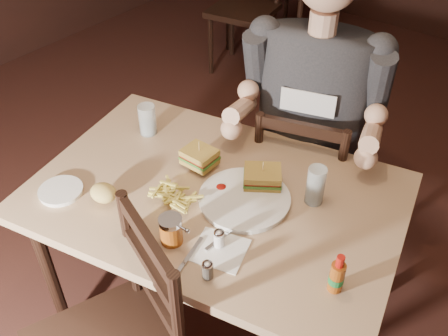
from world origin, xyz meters
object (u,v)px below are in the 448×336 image
Objects in this scene: main_table at (216,208)px; glass_right at (316,185)px; diner at (313,87)px; hot_sauce at (338,273)px; glass_left at (147,120)px; syrup_dispenser at (171,230)px; dinner_plate at (244,200)px; side_plate at (61,192)px; bg_chair_near at (243,10)px; chair_far at (303,181)px.

main_table is 0.37m from glass_right.
diner is 7.08× the size of glass_right.
glass_left is at bearing 166.71° from hot_sauce.
diner is 0.81m from syrup_dispenser.
glass_left reaches higher than dinner_plate.
glass_right reaches higher than side_plate.
bg_chair_near is at bearing 109.19° from syrup_dispenser.
side_plate is (0.87, -2.30, 0.28)m from bg_chair_near.
side_plate is at bearing 44.98° from chair_far.
diner is 0.80m from hot_sauce.
diner reaches higher than glass_left.
main_table is 0.29m from syrup_dispenser.
main_table is at bearing -14.91° from glass_left.
bg_chair_near is 2.04m from diner.
glass_right is (0.74, 0.06, 0.01)m from glass_left.
glass_left is 0.61m from syrup_dispenser.
glass_right is at bearing 30.48° from main_table.
diner is 3.30× the size of dinner_plate.
dinner_plate is 2.05× the size of side_plate.
side_plate is (-0.46, -0.07, -0.04)m from syrup_dispenser.
syrup_dispenser reaches higher than main_table.
side_plate is at bearing -79.41° from bg_chair_near.
chair_far is at bearing 42.94° from glass_left.
main_table is 1.41× the size of diner.
glass_left reaches higher than main_table.
bg_chair_near is (-1.30, 1.96, -0.20)m from main_table.
diner is 8.00× the size of glass_left.
chair_far is at bearing 85.01° from main_table.
chair_far is 0.88× the size of diner.
bg_chair_near is at bearing 116.29° from diner.
glass_left is (-0.49, -0.46, 0.38)m from chair_far.
glass_left is at bearing -158.49° from diner.
dinner_plate reaches higher than main_table.
side_plate is (-0.50, -0.86, -0.20)m from diner.
diner is 10.31× the size of syrup_dispenser.
bg_chair_near is 6.80× the size of glass_right.
syrup_dispenser is at bearing -109.65° from diner.
glass_left is (-0.55, 0.09, 0.05)m from dinner_plate.
glass_right is (0.25, -0.40, 0.39)m from chair_far.
dinner_plate is 0.30m from syrup_dispenser.
glass_right is (1.60, -1.79, 0.35)m from bg_chair_near.
syrup_dispenser is at bearing -38.68° from glass_left.
glass_right is at bearing 104.09° from chair_far.
hot_sauce is (1.83, -2.08, 0.35)m from bg_chair_near.
diner is at bearing -56.58° from bg_chair_near.
hot_sauce is 0.92× the size of side_plate.
bg_chair_near is 2.06m from glass_left.
glass_left is 0.74m from glass_right.
glass_left is (-0.51, -0.41, -0.14)m from diner.
syrup_dispenser is 0.47m from side_plate.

